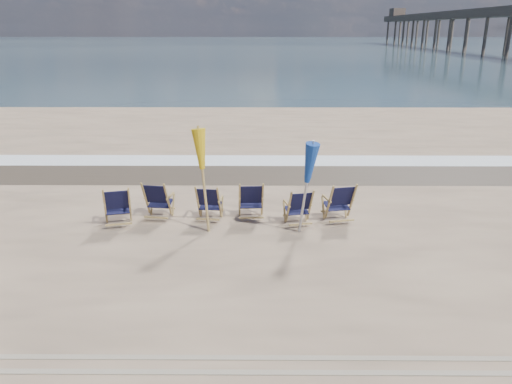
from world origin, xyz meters
TOP-DOWN VIEW (x-y plane):
  - ocean at (0.00, 128.00)m, footprint 400.00×400.00m
  - surf_foam at (0.00, 8.30)m, footprint 200.00×1.40m
  - wet_sand_strip at (0.00, 6.80)m, footprint 200.00×2.60m
  - beach_chair_0 at (-2.80, 2.52)m, footprint 0.76×0.81m
  - beach_chair_1 at (-2.01, 2.84)m, footprint 0.69×0.76m
  - beach_chair_2 at (-0.84, 2.76)m, footprint 0.63×0.69m
  - beach_chair_3 at (0.15, 2.89)m, footprint 0.64×0.71m
  - beach_chair_4 at (1.21, 2.55)m, footprint 0.69×0.75m
  - beach_chair_5 at (2.17, 2.75)m, footprint 0.76×0.82m
  - umbrella_yellow at (-1.11, 2.28)m, footprint 0.30×0.30m
  - umbrella_blue at (1.03, 2.05)m, footprint 0.30×0.30m
  - fishing_pier at (38.00, 74.00)m, footprint 4.40×140.00m

SIDE VIEW (x-z plane):
  - ocean at x=0.00m, z-range 0.00..0.00m
  - wet_sand_strip at x=0.00m, z-range 0.00..0.00m
  - surf_foam at x=0.00m, z-range 0.00..0.01m
  - beach_chair_2 at x=-0.84m, z-range 0.00..0.88m
  - beach_chair_4 at x=1.21m, z-range 0.00..0.89m
  - beach_chair_3 at x=0.15m, z-range 0.00..0.93m
  - beach_chair_1 at x=-2.01m, z-range 0.00..0.94m
  - beach_chair_0 at x=-2.80m, z-range 0.00..0.95m
  - beach_chair_5 at x=2.17m, z-range 0.00..0.97m
  - umbrella_blue at x=1.03m, z-range 0.50..2.53m
  - umbrella_yellow at x=-1.11m, z-range 0.58..2.79m
  - fishing_pier at x=38.00m, z-range 0.00..9.30m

